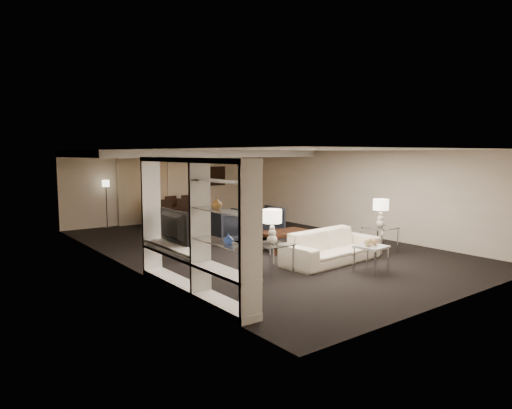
{
  "coord_description": "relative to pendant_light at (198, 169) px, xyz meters",
  "views": [
    {
      "loc": [
        -7.05,
        -9.34,
        2.43
      ],
      "look_at": [
        0.0,
        0.0,
        1.1
      ],
      "focal_mm": 32.0,
      "sensor_mm": 36.0,
      "label": 1
    }
  ],
  "objects": [
    {
      "name": "floor",
      "position": [
        -0.3,
        -3.5,
        -1.92
      ],
      "size": [
        11.0,
        11.0,
        0.0
      ],
      "primitive_type": "plane",
      "color": "black",
      "rests_on": "ground"
    },
    {
      "name": "ceiling",
      "position": [
        -0.3,
        -3.5,
        0.58
      ],
      "size": [
        7.0,
        11.0,
        0.02
      ],
      "primitive_type": "cube",
      "color": "silver",
      "rests_on": "ground"
    },
    {
      "name": "wall_back",
      "position": [
        -0.3,
        2.0,
        -0.67
      ],
      "size": [
        7.0,
        0.02,
        2.5
      ],
      "primitive_type": "cube",
      "color": "beige",
      "rests_on": "ground"
    },
    {
      "name": "wall_front",
      "position": [
        -0.3,
        -9.0,
        -0.67
      ],
      "size": [
        7.0,
        0.02,
        2.5
      ],
      "primitive_type": "cube",
      "color": "beige",
      "rests_on": "ground"
    },
    {
      "name": "wall_left",
      "position": [
        -3.8,
        -3.5,
        -0.67
      ],
      "size": [
        0.02,
        11.0,
        2.5
      ],
      "primitive_type": "cube",
      "color": "beige",
      "rests_on": "ground"
    },
    {
      "name": "wall_right",
      "position": [
        3.2,
        -3.5,
        -0.67
      ],
      "size": [
        0.02,
        11.0,
        2.5
      ],
      "primitive_type": "cube",
      "color": "beige",
      "rests_on": "ground"
    },
    {
      "name": "ceiling_soffit",
      "position": [
        -0.3,
        0.0,
        0.48
      ],
      "size": [
        7.0,
        4.0,
        0.2
      ],
      "primitive_type": "cube",
      "color": "silver",
      "rests_on": "ceiling"
    },
    {
      "name": "curtains",
      "position": [
        -1.2,
        1.92,
        -0.72
      ],
      "size": [
        1.5,
        0.12,
        2.4
      ],
      "primitive_type": "cube",
      "color": "beige",
      "rests_on": "wall_back"
    },
    {
      "name": "door",
      "position": [
        0.4,
        1.97,
        -0.87
      ],
      "size": [
        0.9,
        0.05,
        2.1
      ],
      "primitive_type": "cube",
      "color": "silver",
      "rests_on": "wall_back"
    },
    {
      "name": "painting",
      "position": [
        1.8,
        1.96,
        -0.37
      ],
      "size": [
        0.95,
        0.04,
        0.65
      ],
      "primitive_type": "cube",
      "color": "#142D38",
      "rests_on": "wall_back"
    },
    {
      "name": "media_unit",
      "position": [
        -3.61,
        -6.1,
        -0.74
      ],
      "size": [
        0.38,
        3.4,
        2.35
      ],
      "primitive_type": null,
      "color": "white",
      "rests_on": "wall_left"
    },
    {
      "name": "pendant_light",
      "position": [
        0.0,
        0.0,
        0.0
      ],
      "size": [
        0.52,
        0.52,
        0.24
      ],
      "primitive_type": "cylinder",
      "color": "#D8591E",
      "rests_on": "ceiling_soffit"
    },
    {
      "name": "sofa",
      "position": [
        -0.01,
        -5.9,
        -1.56
      ],
      "size": [
        2.5,
        1.13,
        0.71
      ],
      "primitive_type": "imported",
      "rotation": [
        0.0,
        0.0,
        0.08
      ],
      "color": "beige",
      "rests_on": "floor"
    },
    {
      "name": "coffee_table",
      "position": [
        -0.01,
        -4.3,
        -1.68
      ],
      "size": [
        1.35,
        0.8,
        0.48
      ],
      "primitive_type": null,
      "rotation": [
        0.0,
        0.0,
        0.01
      ],
      "color": "black",
      "rests_on": "floor"
    },
    {
      "name": "armchair_left",
      "position": [
        -0.61,
        -2.6,
        -1.47
      ],
      "size": [
        0.99,
        1.02,
        0.9
      ],
      "primitive_type": "imported",
      "rotation": [
        0.0,
        0.0,
        3.12
      ],
      "color": "black",
      "rests_on": "floor"
    },
    {
      "name": "armchair_right",
      "position": [
        0.59,
        -2.6,
        -1.47
      ],
      "size": [
        1.02,
        1.04,
        0.9
      ],
      "primitive_type": "imported",
      "rotation": [
        0.0,
        0.0,
        3.09
      ],
      "color": "black",
      "rests_on": "floor"
    },
    {
      "name": "side_table_left",
      "position": [
        -1.71,
        -5.9,
        -1.61
      ],
      "size": [
        0.7,
        0.7,
        0.62
      ],
      "primitive_type": null,
      "rotation": [
        0.0,
        0.0,
        0.04
      ],
      "color": "silver",
      "rests_on": "floor"
    },
    {
      "name": "side_table_right",
      "position": [
        1.69,
        -5.9,
        -1.61
      ],
      "size": [
        0.67,
        0.67,
        0.62
      ],
      "primitive_type": null,
      "rotation": [
        0.0,
        0.0,
        -0.01
      ],
      "color": "silver",
      "rests_on": "floor"
    },
    {
      "name": "table_lamp_left",
      "position": [
        -1.71,
        -5.9,
        -0.95
      ],
      "size": [
        0.42,
        0.42,
        0.69
      ],
      "primitive_type": null,
      "rotation": [
        0.0,
        0.0,
        0.13
      ],
      "color": "beige",
      "rests_on": "side_table_left"
    },
    {
      "name": "table_lamp_right",
      "position": [
        1.69,
        -5.9,
        -0.95
      ],
      "size": [
        0.38,
        0.38,
        0.69
      ],
      "primitive_type": null,
      "rotation": [
        0.0,
        0.0,
        0.0
      ],
      "color": "beige",
      "rests_on": "side_table_right"
    },
    {
      "name": "marble_table",
      "position": [
        -0.01,
        -7.0,
        -1.64
      ],
      "size": [
        0.62,
        0.62,
        0.56
      ],
      "primitive_type": null,
      "rotation": [
        0.0,
        0.0,
        0.12
      ],
      "color": "silver",
      "rests_on": "floor"
    },
    {
      "name": "gold_gourd_a",
      "position": [
        -0.11,
        -7.0,
        -1.27
      ],
      "size": [
        0.18,
        0.18,
        0.18
      ],
      "primitive_type": "sphere",
      "color": "#D8BD72",
      "rests_on": "marble_table"
    },
    {
      "name": "gold_gourd_b",
      "position": [
        0.09,
        -7.0,
        -1.29
      ],
      "size": [
        0.16,
        0.16,
        0.16
      ],
      "primitive_type": "sphere",
      "color": "tan",
      "rests_on": "marble_table"
    },
    {
      "name": "television",
      "position": [
        -3.58,
        -5.15,
        -0.86
      ],
      "size": [
        1.07,
        0.14,
        0.62
      ],
      "primitive_type": "imported",
      "rotation": [
        0.0,
        0.0,
        1.57
      ],
      "color": "black",
      "rests_on": "media_unit"
    },
    {
      "name": "vase_blue",
      "position": [
        -3.61,
        -7.2,
        -0.78
      ],
      "size": [
        0.16,
        0.16,
        0.16
      ],
      "primitive_type": "imported",
      "color": "#2749AB",
      "rests_on": "media_unit"
    },
    {
      "name": "vase_amber",
      "position": [
        -3.61,
        -6.87,
        -0.27
      ],
      "size": [
        0.17,
        0.17,
        0.18
      ],
      "primitive_type": "imported",
      "color": "#B67F3C",
      "rests_on": "media_unit"
    },
    {
      "name": "floor_speaker",
      "position": [
        -2.53,
        -3.87,
        -1.42
      ],
      "size": [
        0.14,
        0.14,
        0.99
      ],
      "primitive_type": "cube",
      "rotation": [
        0.0,
        0.0,
        0.33
      ],
      "color": "black",
      "rests_on": "floor"
    },
    {
      "name": "dining_table",
      "position": [
        -0.46,
        0.62,
        -1.59
      ],
      "size": [
        1.98,
        1.23,
        0.66
      ],
      "primitive_type": "imported",
      "rotation": [
        0.0,
        0.0,
        0.1
      ],
      "color": "black",
      "rests_on": "floor"
    },
    {
      "name": "chair_nl",
      "position": [
        -1.06,
        -0.03,
        -1.43
      ],
      "size": [
        0.46,
        0.46,
        0.99
      ],
      "primitive_type": null,
      "rotation": [
        0.0,
        0.0,
        0.0
      ],
      "color": "black",
      "rests_on": "floor"
    },
    {
      "name": "chair_nm",
      "position": [
        -0.46,
        -0.03,
        -1.43
      ],
      "size": [
        0.48,
        0.48,
        0.99
      ],
      "primitive_type": null,
      "rotation": [
        0.0,
        0.0,
        0.04
      ],
      "color": "black",
      "rests_on": "floor"
    },
    {
      "name": "chair_nr",
      "position": [
        0.14,
        -0.03,
        -1.43
      ],
      "size": [
        0.51,
        0.51,
        0.99
      ],
      "primitive_type": null,
      "rotation": [
        0.0,
        0.0,
        0.12
      ],
      "color": "black",
      "rests_on": "floor"
    },
    {
      "name": "chair_fl",
      "position": [
        -1.06,
        1.27,
        -1.43
      ],
      "size": [
        0.5,
        0.5,
        0.99
      ],
      "primitive_type": null,
      "rotation": [
        0.0,
        0.0,
        3.05
      ],
      "color": "black",
      "rests_on": "floor"
    },
    {
      "name": "chair_fm",
      "position": [
        -0.46,
        1.27,
        -1.43
      ],
      "size": [
        0.49,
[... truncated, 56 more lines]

